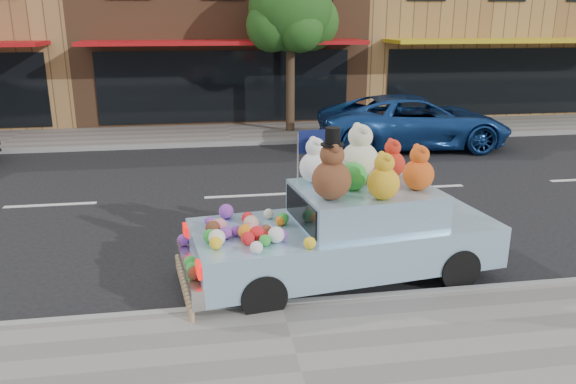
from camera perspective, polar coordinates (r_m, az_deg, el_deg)
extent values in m
plane|color=black|center=(12.03, -4.20, -0.39)|extent=(120.00, 120.00, 0.00)
cube|color=gray|center=(6.16, 1.38, -18.24)|extent=(60.00, 3.00, 0.12)
cube|color=gray|center=(18.31, -6.00, 5.89)|extent=(60.00, 3.00, 0.12)
cube|color=gray|center=(7.41, -0.75, -11.55)|extent=(60.00, 0.12, 0.13)
cube|color=gray|center=(16.84, -5.70, 4.92)|extent=(60.00, 0.12, 0.13)
cube|color=brown|center=(23.45, -7.08, 16.79)|extent=(10.00, 8.00, 7.00)
cube|color=black|center=(19.56, -6.37, 10.58)|extent=(8.50, 0.06, 2.40)
cube|color=#B51014|center=(18.57, -6.39, 14.87)|extent=(9.00, 1.80, 0.12)
cube|color=#A47945|center=(25.85, 16.64, 16.26)|extent=(10.00, 8.00, 7.00)
cube|color=black|center=(22.39, 20.59, 10.44)|extent=(8.50, 0.06, 2.40)
cube|color=gold|center=(21.52, 22.17, 14.06)|extent=(9.00, 1.80, 0.12)
cylinder|color=#38281C|center=(18.28, 0.23, 10.85)|extent=(0.28, 0.28, 3.20)
sphere|color=#204F16|center=(18.17, 0.24, 18.14)|extent=(2.60, 2.60, 2.60)
sphere|color=#204F16|center=(18.59, 2.31, 16.87)|extent=(1.80, 1.80, 1.80)
sphere|color=#204F16|center=(17.88, -1.63, 16.55)|extent=(1.60, 1.60, 1.60)
sphere|color=#204F16|center=(17.61, 1.24, 16.21)|extent=(1.40, 1.40, 1.40)
sphere|color=#204F16|center=(18.72, -1.02, 17.19)|extent=(1.60, 1.60, 1.60)
imported|color=navy|center=(16.80, 12.66, 6.98)|extent=(5.63, 2.86, 1.53)
cylinder|color=black|center=(8.23, 16.89, -7.47)|extent=(0.62, 0.28, 0.60)
cylinder|color=black|center=(9.45, 11.77, -3.80)|extent=(0.62, 0.28, 0.60)
cylinder|color=black|center=(7.17, -2.55, -10.50)|extent=(0.62, 0.28, 0.60)
cylinder|color=black|center=(8.55, -5.12, -5.79)|extent=(0.62, 0.28, 0.60)
cube|color=#9CC8E9|center=(8.14, 5.71, -5.13)|extent=(4.49, 2.25, 0.60)
cube|color=#9CC8E9|center=(8.06, 7.80, -1.25)|extent=(2.08, 1.74, 0.50)
cube|color=silver|center=(7.69, -9.99, -7.91)|extent=(0.39, 1.79, 0.26)
cube|color=red|center=(6.95, -9.02, -7.79)|extent=(0.10, 0.29, 0.16)
cube|color=red|center=(8.19, -10.34, -3.88)|extent=(0.10, 0.29, 0.16)
cube|color=black|center=(7.73, 1.36, -1.90)|extent=(0.21, 1.29, 0.40)
sphere|color=#5C311A|center=(7.36, 4.45, 1.23)|extent=(0.52, 0.52, 0.52)
sphere|color=#5C311A|center=(7.27, 4.51, 3.78)|extent=(0.32, 0.32, 0.32)
sphere|color=#5C311A|center=(7.14, 4.74, 4.39)|extent=(0.12, 0.12, 0.12)
sphere|color=#5C311A|center=(7.35, 4.32, 4.78)|extent=(0.12, 0.12, 0.12)
cylinder|color=black|center=(7.24, 4.53, 4.83)|extent=(0.31, 0.31, 0.02)
cylinder|color=black|center=(7.22, 4.55, 5.69)|extent=(0.19, 0.19, 0.22)
sphere|color=beige|center=(8.23, 7.27, 3.07)|extent=(0.58, 0.58, 0.58)
sphere|color=beige|center=(8.15, 7.37, 5.61)|extent=(0.36, 0.36, 0.36)
sphere|color=beige|center=(8.01, 7.65, 6.24)|extent=(0.14, 0.14, 0.14)
sphere|color=beige|center=(8.25, 7.16, 6.57)|extent=(0.14, 0.14, 0.14)
sphere|color=#D44C14|center=(7.96, 13.09, 1.73)|extent=(0.43, 0.43, 0.43)
sphere|color=#D44C14|center=(7.89, 13.23, 3.69)|extent=(0.27, 0.27, 0.27)
sphere|color=#D44C14|center=(7.78, 13.53, 4.15)|extent=(0.10, 0.10, 0.10)
sphere|color=#D44C14|center=(7.95, 13.02, 4.46)|extent=(0.10, 0.10, 0.10)
sphere|color=red|center=(8.53, 10.51, 2.80)|extent=(0.40, 0.40, 0.40)
sphere|color=red|center=(8.47, 10.60, 4.47)|extent=(0.25, 0.25, 0.25)
sphere|color=red|center=(8.38, 10.82, 4.87)|extent=(0.09, 0.09, 0.09)
sphere|color=red|center=(8.54, 10.44, 5.12)|extent=(0.09, 0.09, 0.09)
sphere|color=white|center=(8.11, 2.76, 2.52)|extent=(0.46, 0.46, 0.46)
sphere|color=white|center=(8.04, 2.79, 4.54)|extent=(0.28, 0.28, 0.28)
sphere|color=white|center=(7.92, 2.94, 5.04)|extent=(0.11, 0.11, 0.11)
sphere|color=white|center=(8.11, 2.66, 5.33)|extent=(0.11, 0.11, 0.11)
sphere|color=orange|center=(7.45, 9.67, 0.86)|extent=(0.43, 0.43, 0.43)
sphere|color=orange|center=(7.37, 9.77, 2.93)|extent=(0.27, 0.27, 0.27)
sphere|color=orange|center=(7.27, 10.04, 3.41)|extent=(0.10, 0.10, 0.10)
sphere|color=orange|center=(7.44, 9.58, 3.75)|extent=(0.10, 0.10, 0.10)
sphere|color=green|center=(7.85, 6.59, 1.59)|extent=(0.40, 0.40, 0.40)
sphere|color=#D36974|center=(8.11, 9.70, 1.73)|extent=(0.32, 0.32, 0.32)
sphere|color=#703195|center=(7.53, -5.33, -3.96)|extent=(0.14, 0.14, 0.14)
sphere|color=red|center=(7.35, -3.14, -4.22)|extent=(0.20, 0.20, 0.20)
sphere|color=green|center=(7.18, -2.36, -4.94)|extent=(0.15, 0.15, 0.15)
sphere|color=orange|center=(7.86, -0.78, -2.95)|extent=(0.14, 0.14, 0.14)
sphere|color=#D36974|center=(7.66, -6.96, -3.39)|extent=(0.20, 0.20, 0.20)
sphere|color=beige|center=(7.23, -7.23, -4.61)|extent=(0.22, 0.22, 0.22)
sphere|color=green|center=(7.90, -0.53, -2.73)|extent=(0.17, 0.17, 0.17)
sphere|color=silver|center=(7.46, -2.12, -3.98)|extent=(0.17, 0.17, 0.17)
sphere|color=#703195|center=(8.18, -6.29, -1.96)|extent=(0.22, 0.22, 0.22)
sphere|color=red|center=(7.94, -4.13, -2.65)|extent=(0.18, 0.18, 0.18)
sphere|color=red|center=(7.35, -2.56, -4.36)|extent=(0.16, 0.16, 0.16)
sphere|color=#552B18|center=(7.40, -2.25, -4.06)|extent=(0.19, 0.19, 0.19)
sphere|color=#703195|center=(7.41, -2.51, -4.10)|extent=(0.18, 0.18, 0.18)
sphere|color=#D36974|center=(7.43, -3.60, -3.92)|extent=(0.21, 0.21, 0.21)
sphere|color=#703195|center=(7.93, -8.01, -2.97)|extent=(0.13, 0.13, 0.13)
sphere|color=silver|center=(6.96, -3.22, -5.65)|extent=(0.16, 0.16, 0.16)
sphere|color=#FEAE1C|center=(7.09, 2.23, -5.19)|extent=(0.16, 0.16, 0.16)
sphere|color=beige|center=(8.14, -1.98, -2.22)|extent=(0.15, 0.15, 0.15)
sphere|color=#703195|center=(7.44, -6.35, -4.15)|extent=(0.17, 0.17, 0.17)
sphere|color=#552B18|center=(7.58, -7.63, -3.66)|extent=(0.20, 0.20, 0.20)
sphere|color=#FEAE1C|center=(7.77, -7.62, -3.36)|extent=(0.14, 0.14, 0.14)
sphere|color=silver|center=(7.27, -1.22, -4.37)|extent=(0.22, 0.22, 0.22)
sphere|color=red|center=(7.22, -4.09, -4.72)|extent=(0.18, 0.18, 0.18)
sphere|color=green|center=(7.35, -7.94, -4.45)|extent=(0.18, 0.18, 0.18)
sphere|color=#FEAE1C|center=(7.14, -7.34, -5.17)|extent=(0.16, 0.16, 0.16)
sphere|color=#703195|center=(7.33, -0.72, -4.37)|extent=(0.17, 0.17, 0.17)
sphere|color=orange|center=(7.41, -4.32, -4.03)|extent=(0.21, 0.21, 0.21)
sphere|color=#D8A88C|center=(7.64, -3.77, -3.19)|extent=(0.22, 0.22, 0.22)
sphere|color=#D36974|center=(8.21, -10.62, -4.83)|extent=(0.12, 0.12, 0.12)
sphere|color=green|center=(7.26, -9.71, -7.68)|extent=(0.15, 0.15, 0.15)
sphere|color=green|center=(7.44, -9.90, -7.02)|extent=(0.16, 0.16, 0.16)
sphere|color=#703195|center=(8.15, -10.59, -4.80)|extent=(0.17, 0.17, 0.17)
sphere|color=#552B18|center=(7.11, -9.55, -8.13)|extent=(0.17, 0.17, 0.17)
sphere|color=green|center=(7.28, -9.73, -7.58)|extent=(0.16, 0.16, 0.16)
sphere|color=#9E8D56|center=(9.06, 15.14, -0.58)|extent=(0.21, 0.21, 0.21)
sphere|color=red|center=(8.86, 12.98, -0.91)|extent=(0.18, 0.18, 0.18)
sphere|color=green|center=(8.96, 14.71, -0.64)|extent=(0.24, 0.24, 0.24)
sphere|color=#703195|center=(8.47, 14.53, -1.62)|extent=(0.25, 0.25, 0.25)
sphere|color=silver|center=(9.29, 14.01, 0.02)|extent=(0.23, 0.23, 0.23)
cylinder|color=#997A54|center=(7.04, -9.69, -12.56)|extent=(0.06, 0.06, 0.17)
sphere|color=#997A54|center=(6.99, -9.73, -11.89)|extent=(0.07, 0.07, 0.07)
cylinder|color=#997A54|center=(7.14, -9.80, -12.12)|extent=(0.06, 0.06, 0.17)
sphere|color=#997A54|center=(7.09, -9.84, -11.45)|extent=(0.07, 0.07, 0.07)
cylinder|color=#997A54|center=(7.23, -9.92, -11.69)|extent=(0.06, 0.06, 0.17)
sphere|color=#997A54|center=(7.19, -9.96, -11.03)|extent=(0.07, 0.07, 0.07)
cylinder|color=#997A54|center=(7.33, -10.03, -11.28)|extent=(0.06, 0.06, 0.17)
sphere|color=#997A54|center=(7.29, -10.07, -10.62)|extent=(0.07, 0.07, 0.07)
cylinder|color=#997A54|center=(7.43, -10.14, -10.87)|extent=(0.06, 0.06, 0.17)
sphere|color=#997A54|center=(7.39, -10.18, -10.22)|extent=(0.07, 0.07, 0.07)
cylinder|color=#997A54|center=(7.53, -10.24, -10.48)|extent=(0.06, 0.06, 0.17)
sphere|color=#997A54|center=(7.49, -10.28, -9.83)|extent=(0.07, 0.07, 0.07)
cylinder|color=#997A54|center=(7.63, -10.35, -10.09)|extent=(0.06, 0.06, 0.17)
sphere|color=#997A54|center=(7.59, -10.39, -9.45)|extent=(0.07, 0.07, 0.07)
cylinder|color=#997A54|center=(7.73, -10.45, -9.72)|extent=(0.06, 0.06, 0.17)
sphere|color=#997A54|center=(7.69, -10.48, -9.09)|extent=(0.07, 0.07, 0.07)
cylinder|color=#997A54|center=(7.84, -10.54, -9.35)|extent=(0.06, 0.06, 0.17)
sphere|color=#997A54|center=(7.79, -10.58, -8.73)|extent=(0.07, 0.07, 0.07)
cylinder|color=#997A54|center=(7.94, -10.64, -9.00)|extent=(0.06, 0.06, 0.17)
sphere|color=#997A54|center=(7.90, -10.67, -8.38)|extent=(0.07, 0.07, 0.07)
cylinder|color=#997A54|center=(8.04, -10.73, -8.65)|extent=(0.06, 0.06, 0.17)
sphere|color=#997A54|center=(8.00, -10.77, -8.04)|extent=(0.07, 0.07, 0.07)
cylinder|color=#997A54|center=(8.14, -10.82, -8.31)|extent=(0.06, 0.06, 0.17)
sphere|color=#997A54|center=(8.10, -10.85, -7.70)|extent=(0.07, 0.07, 0.07)
cylinder|color=#997A54|center=(8.24, -10.90, -7.98)|extent=(0.06, 0.06, 0.17)
sphere|color=#997A54|center=(8.20, -10.94, -7.38)|extent=(0.07, 0.07, 0.07)
cylinder|color=#997A54|center=(8.35, -10.99, -7.66)|extent=(0.06, 0.06, 0.17)
sphere|color=#997A54|center=(8.31, -11.02, -7.06)|extent=(0.07, 0.07, 0.07)
cylinder|color=#997A54|center=(8.45, -11.07, -7.35)|extent=(0.06, 0.06, 0.17)
sphere|color=#997A54|center=(8.41, -11.11, -6.76)|extent=(0.07, 0.07, 0.07)
cylinder|color=#997A54|center=(8.55, -11.15, -7.04)|extent=(0.06, 0.06, 0.17)
sphere|color=#997A54|center=(8.51, -11.19, -6.46)|extent=(0.07, 0.07, 0.07)
cylinder|color=silver|center=(8.20, 0.99, 3.59)|extent=(0.02, 0.02, 0.70)
cube|color=#0C1447|center=(8.26, 2.81, 5.17)|extent=(0.52, 0.09, 0.34)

